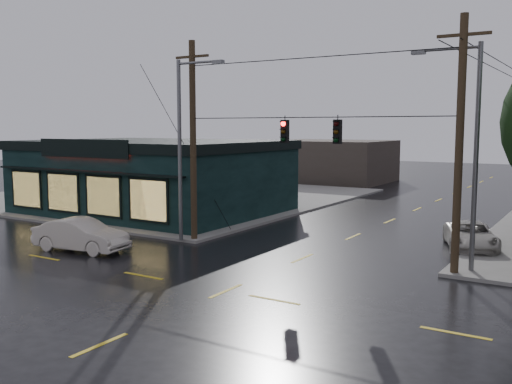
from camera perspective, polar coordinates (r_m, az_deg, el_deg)
The scene contains 11 objects.
ground_plane at distance 20.85m, azimuth -3.02°, elevation -9.87°, with size 160.00×160.00×0.00m, color black.
sidewalk_nw at distance 48.45m, azimuth -8.98°, elevation -0.40°, with size 28.00×28.00×0.15m, color slate.
pizza_shop at distance 39.64m, azimuth -10.21°, elevation 1.64°, with size 16.30×12.34×4.90m.
utility_pole_nw at distance 29.69m, azimuth -6.19°, elevation -4.92°, with size 2.00×0.32×10.15m, color black, non-canonical shape.
utility_pole_ne at distance 24.17m, azimuth 19.19°, elevation -7.92°, with size 2.00×0.32×10.15m, color black, non-canonical shape.
span_signal_assembly at distance 25.56m, azimuth 5.46°, elevation 6.10°, with size 13.00×0.48×1.23m.
streetlight_nw at distance 29.33m, azimuth -7.49°, elevation -5.08°, with size 5.40×0.30×9.15m, color #5D5F61, non-canonical shape.
streetlight_ne at distance 24.74m, azimuth 20.68°, elevation -7.65°, with size 5.40×0.30×9.15m, color #5D5F61, non-canonical shape.
bg_building_west at distance 61.99m, azimuth 7.49°, elevation 3.10°, with size 12.00×10.00×4.40m, color #3A312A.
sedan_cream at distance 28.35m, azimuth -17.12°, elevation -4.13°, with size 1.64×4.70×1.55m, color beige.
suv_silver at distance 29.48m, azimuth 20.67°, elevation -4.10°, with size 2.18×4.72×1.31m, color #B8B3AA.
Camera 1 is at (11.43, -16.41, 5.90)m, focal length 40.00 mm.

